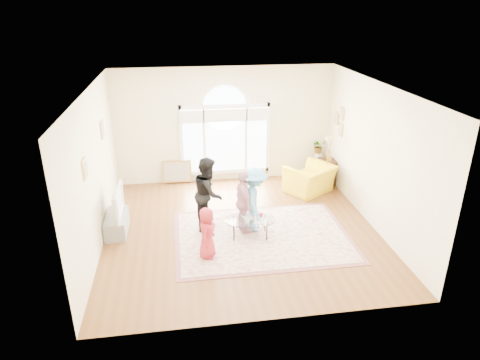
{
  "coord_description": "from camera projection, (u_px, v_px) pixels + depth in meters",
  "views": [
    {
      "loc": [
        -1.28,
        -8.38,
        4.8
      ],
      "look_at": [
        0.02,
        0.3,
        1.09
      ],
      "focal_mm": 32.0,
      "sensor_mm": 36.0,
      "label": 1
    }
  ],
  "objects": [
    {
      "name": "side_cabinet",
      "position": [
        327.0,
        171.0,
        11.99
      ],
      "size": [
        0.4,
        0.5,
        0.7
      ],
      "primitive_type": "cube",
      "color": "black",
      "rests_on": "ground"
    },
    {
      "name": "child_pink",
      "position": [
        244.0,
        202.0,
        9.31
      ],
      "size": [
        0.47,
        0.87,
        1.42
      ],
      "primitive_type": "imported",
      "rotation": [
        0.0,
        0.0,
        1.72
      ],
      "color": "pink",
      "rests_on": "area_rug"
    },
    {
      "name": "area_rug",
      "position": [
        262.0,
        236.0,
        9.38
      ],
      "size": [
        3.6,
        2.6,
        0.02
      ],
      "primitive_type": "cube",
      "color": "beige",
      "rests_on": "ground"
    },
    {
      "name": "television",
      "position": [
        115.0,
        202.0,
        9.29
      ],
      "size": [
        0.17,
        1.08,
        0.62
      ],
      "color": "black",
      "rests_on": "tv_console"
    },
    {
      "name": "child_red",
      "position": [
        207.0,
        233.0,
        8.43
      ],
      "size": [
        0.49,
        0.6,
        1.07
      ],
      "primitive_type": "imported",
      "rotation": [
        0.0,
        0.0,
        1.26
      ],
      "color": "#AC2631",
      "rests_on": "area_rug"
    },
    {
      "name": "leaning_picture",
      "position": [
        178.0,
        183.0,
        12.13
      ],
      "size": [
        0.8,
        0.14,
        0.62
      ],
      "primitive_type": "cube",
      "rotation": [
        -0.14,
        0.0,
        0.0
      ],
      "color": "tan",
      "rests_on": "ground"
    },
    {
      "name": "tv_console",
      "position": [
        117.0,
        224.0,
        9.49
      ],
      "size": [
        0.45,
        1.0,
        0.42
      ],
      "primitive_type": "cube",
      "color": "gray",
      "rests_on": "ground"
    },
    {
      "name": "child_black",
      "position": [
        208.0,
        193.0,
        9.46
      ],
      "size": [
        0.74,
        0.89,
        1.66
      ],
      "primitive_type": "imported",
      "rotation": [
        0.0,
        0.0,
        1.42
      ],
      "color": "black",
      "rests_on": "area_rug"
    },
    {
      "name": "rug_border",
      "position": [
        262.0,
        236.0,
        9.38
      ],
      "size": [
        3.8,
        2.8,
        0.01
      ],
      "primitive_type": "cube",
      "color": "#874F4F",
      "rests_on": "ground"
    },
    {
      "name": "floor_lamp",
      "position": [
        328.0,
        145.0,
        11.2
      ],
      "size": [
        0.27,
        0.27,
        1.51
      ],
      "color": "black",
      "rests_on": "ground"
    },
    {
      "name": "potted_plant",
      "position": [
        319.0,
        146.0,
        12.3
      ],
      "size": [
        0.42,
        0.38,
        0.42
      ],
      "primitive_type": "imported",
      "rotation": [
        0.0,
        0.0,
        0.15
      ],
      "color": "#33722D",
      "rests_on": "plant_pedestal"
    },
    {
      "name": "room_shell",
      "position": [
        226.0,
        128.0,
        11.64
      ],
      "size": [
        6.0,
        6.0,
        6.0
      ],
      "color": "#F3E9BB",
      "rests_on": "ground"
    },
    {
      "name": "ground",
      "position": [
        241.0,
        229.0,
        9.67
      ],
      "size": [
        6.0,
        6.0,
        0.0
      ],
      "primitive_type": "plane",
      "color": "brown",
      "rests_on": "ground"
    },
    {
      "name": "plant_pedestal",
      "position": [
        317.0,
        164.0,
        12.52
      ],
      "size": [
        0.2,
        0.2,
        0.7
      ],
      "primitive_type": "cylinder",
      "color": "white",
      "rests_on": "ground"
    },
    {
      "name": "coffee_table",
      "position": [
        250.0,
        220.0,
        9.24
      ],
      "size": [
        1.17,
        0.82,
        0.54
      ],
      "rotation": [
        0.0,
        0.0,
        -0.11
      ],
      "color": "silver",
      "rests_on": "ground"
    },
    {
      "name": "child_blue",
      "position": [
        255.0,
        200.0,
        9.37
      ],
      "size": [
        0.64,
        1.0,
        1.47
      ],
      "primitive_type": "imported",
      "rotation": [
        0.0,
        0.0,
        1.47
      ],
      "color": "#5EA9D6",
      "rests_on": "area_rug"
    },
    {
      "name": "armchair",
      "position": [
        310.0,
        179.0,
        11.41
      ],
      "size": [
        1.52,
        1.47,
        0.75
      ],
      "primitive_type": "imported",
      "rotation": [
        0.0,
        0.0,
        3.72
      ],
      "color": "yellow",
      "rests_on": "ground"
    }
  ]
}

